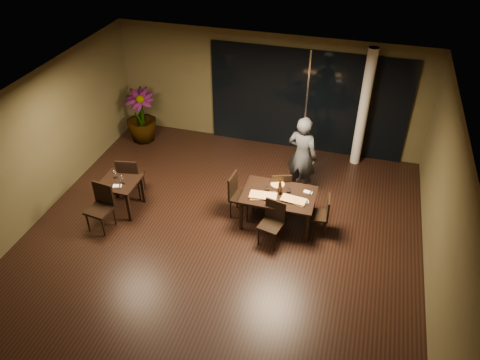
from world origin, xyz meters
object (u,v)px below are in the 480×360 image
Objects in this scene: chair_side_far at (130,176)px; bottle_b at (280,189)px; chair_main_near at (273,220)px; main_table at (279,197)px; chair_main_left at (238,193)px; chair_main_right at (322,213)px; chair_side_near at (101,204)px; potted_plant at (141,116)px; bottle_c at (280,186)px; bottle_a at (280,186)px; side_table at (120,186)px; chair_main_far at (280,188)px; diner at (302,156)px.

chair_side_far is 3.43m from bottle_b.
bottle_b is at bearing 101.47° from chair_main_near.
main_table is 0.90m from chair_main_left.
chair_main_right is 4.56m from chair_side_near.
bottle_c is (4.27, -2.26, 0.16)m from potted_plant.
bottle_b is at bearing -66.03° from bottle_a.
chair_side_far is 3.40m from bottle_c.
side_table is 3.00m from potted_plant.
potted_plant reaches higher than chair_main_left.
bottle_c reaches higher than side_table.
chair_main_far is 3.81m from chair_side_near.
potted_plant reaches higher than bottle_a.
bottle_a is at bearing -28.11° from potted_plant.
bottle_b reaches higher than main_table.
chair_side_near reaches higher than side_table.
chair_main_left is 1.12× the size of chair_main_right.
bottle_c reaches higher than chair_main_left.
chair_main_right is 3.32× the size of bottle_a.
chair_side_far reaches higher than bottle_c.
chair_main_right is at bearing -24.89° from potted_plant.
chair_main_near is at bearing -118.35° from chair_main_left.
chair_side_near is (-0.11, -0.63, -0.05)m from side_table.
potted_plant is (-4.21, 1.83, 0.22)m from chair_main_far.
chair_side_near is (-3.43, -1.66, 0.06)m from chair_main_far.
chair_main_right reaches higher than side_table.
chair_side_far is at bearing -9.59° from chair_main_far.
chair_main_far is 0.88× the size of chair_side_far.
chair_main_left is at bearing 12.12° from chair_main_far.
chair_main_near is at bearing -1.39° from side_table.
bottle_c is at bearing 93.92° from diner.
diner is (3.64, 1.28, 0.38)m from chair_side_far.
chair_side_far reaches higher than chair_main_left.
chair_main_left is at bearing -34.55° from potted_plant.
potted_plant is at bearing 151.11° from main_table.
chair_main_far is 3.19× the size of bottle_c.
diner reaches higher than chair_side_far.
chair_main_right is at bearing -3.18° from main_table.
bottle_a is at bearing 99.68° from main_table.
chair_main_right is 3.09× the size of bottle_c.
chair_main_left is (2.51, 0.53, -0.06)m from side_table.
chair_main_far is 0.66m from bottle_b.
main_table is 0.23m from bottle_a.
chair_main_left is 3.47× the size of bottle_c.
chair_main_right is 0.87× the size of chair_side_near.
chair_main_near is 1.88m from diner.
side_table is at bearing 87.63° from chair_side_near.
chair_main_far is at bearing 33.20° from chair_side_near.
side_table is at bearing 107.79° from chair_main_left.
chair_main_far is at bearing 107.21° from chair_main_near.
chair_main_far is 0.59m from bottle_a.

